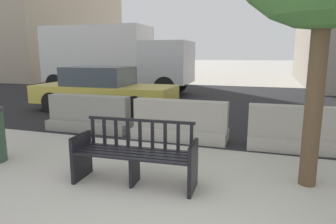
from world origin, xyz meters
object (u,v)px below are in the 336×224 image
object	(u,v)px
jersey_barrier_centre	(180,124)
car_taxi_near	(103,89)
jersey_barrier_left	(89,116)
jersey_barrier_right	(303,133)
delivery_truck	(113,57)
street_bench	(135,156)

from	to	relation	value
jersey_barrier_centre	car_taxi_near	xyz separation A→B (m)	(-3.26, 2.48, 0.34)
jersey_barrier_left	jersey_barrier_right	bearing A→B (deg)	-0.89
jersey_barrier_left	delivery_truck	world-z (taller)	delivery_truck
street_bench	jersey_barrier_left	xyz separation A→B (m)	(-2.27, 2.41, -0.06)
jersey_barrier_centre	delivery_truck	distance (m)	8.45
street_bench	delivery_truck	world-z (taller)	delivery_truck
delivery_truck	jersey_barrier_right	bearing A→B (deg)	-41.53
jersey_barrier_right	car_taxi_near	xyz separation A→B (m)	(-5.66, 2.48, 0.34)
car_taxi_near	street_bench	bearing A→B (deg)	-55.79
street_bench	jersey_barrier_left	distance (m)	3.31
jersey_barrier_centre	jersey_barrier_left	distance (m)	2.25
jersey_barrier_centre	jersey_barrier_left	world-z (taller)	same
street_bench	jersey_barrier_left	world-z (taller)	street_bench
jersey_barrier_right	car_taxi_near	bearing A→B (deg)	156.33
jersey_barrier_centre	delivery_truck	bearing A→B (deg)	127.49
jersey_barrier_centre	car_taxi_near	distance (m)	4.12
jersey_barrier_centre	delivery_truck	world-z (taller)	delivery_truck
street_bench	delivery_truck	xyz separation A→B (m)	(-5.09, 8.96, 1.29)
delivery_truck	jersey_barrier_left	bearing A→B (deg)	-66.67
jersey_barrier_right	car_taxi_near	world-z (taller)	car_taxi_near
street_bench	delivery_truck	distance (m)	10.38
car_taxi_near	delivery_truck	distance (m)	4.63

